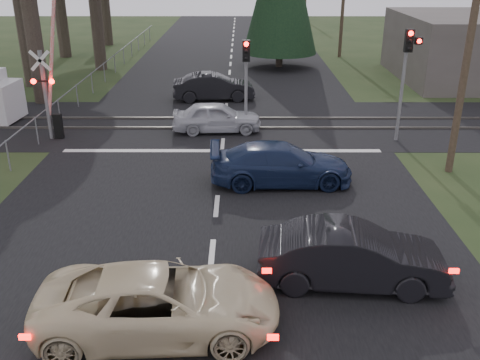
{
  "coord_description": "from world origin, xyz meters",
  "views": [
    {
      "loc": [
        0.78,
        -12.42,
        7.44
      ],
      "look_at": [
        0.75,
        2.07,
        1.3
      ],
      "focal_mm": 40.0,
      "sensor_mm": 36.0,
      "label": 1
    }
  ],
  "objects_px": {
    "crossing_signal": "(51,92)",
    "cream_coupe": "(159,302)",
    "dark_car_far": "(214,87)",
    "traffic_signal_right": "(407,64)",
    "utility_pole_near": "(470,41)",
    "dark_hatchback": "(352,256)",
    "traffic_signal_center": "(246,70)",
    "silver_car": "(217,117)",
    "blue_sedan": "(281,164)"
  },
  "relations": [
    {
      "from": "traffic_signal_right",
      "to": "utility_pole_near",
      "type": "relative_size",
      "value": 0.52
    },
    {
      "from": "traffic_signal_center",
      "to": "dark_hatchback",
      "type": "relative_size",
      "value": 0.91
    },
    {
      "from": "utility_pole_near",
      "to": "blue_sedan",
      "type": "height_order",
      "value": "utility_pole_near"
    },
    {
      "from": "dark_car_far",
      "to": "silver_car",
      "type": "bearing_deg",
      "value": 178.67
    },
    {
      "from": "traffic_signal_right",
      "to": "utility_pole_near",
      "type": "xyz_separation_m",
      "value": [
        0.95,
        -3.47,
        1.41
      ]
    },
    {
      "from": "dark_hatchback",
      "to": "traffic_signal_center",
      "type": "bearing_deg",
      "value": 16.0
    },
    {
      "from": "traffic_signal_right",
      "to": "dark_hatchback",
      "type": "bearing_deg",
      "value": -110.8
    },
    {
      "from": "crossing_signal",
      "to": "cream_coupe",
      "type": "distance_m",
      "value": 14.43
    },
    {
      "from": "silver_car",
      "to": "dark_car_far",
      "type": "bearing_deg",
      "value": 0.56
    },
    {
      "from": "silver_car",
      "to": "dark_car_far",
      "type": "xyz_separation_m",
      "value": [
        -0.41,
        5.71,
        0.05
      ]
    },
    {
      "from": "utility_pole_near",
      "to": "cream_coupe",
      "type": "xyz_separation_m",
      "value": [
        -9.44,
        -9.11,
        -4.02
      ]
    },
    {
      "from": "traffic_signal_center",
      "to": "dark_car_far",
      "type": "xyz_separation_m",
      "value": [
        -1.72,
        5.84,
        -2.08
      ]
    },
    {
      "from": "traffic_signal_center",
      "to": "dark_car_far",
      "type": "height_order",
      "value": "traffic_signal_center"
    },
    {
      "from": "dark_hatchback",
      "to": "dark_car_far",
      "type": "height_order",
      "value": "dark_hatchback"
    },
    {
      "from": "traffic_signal_center",
      "to": "blue_sedan",
      "type": "relative_size",
      "value": 0.83
    },
    {
      "from": "silver_car",
      "to": "dark_car_far",
      "type": "relative_size",
      "value": 0.9
    },
    {
      "from": "traffic_signal_center",
      "to": "silver_car",
      "type": "height_order",
      "value": "traffic_signal_center"
    },
    {
      "from": "crossing_signal",
      "to": "cream_coupe",
      "type": "height_order",
      "value": "crossing_signal"
    },
    {
      "from": "crossing_signal",
      "to": "traffic_signal_center",
      "type": "relative_size",
      "value": 1.7
    },
    {
      "from": "crossing_signal",
      "to": "dark_car_far",
      "type": "bearing_deg",
      "value": 45.77
    },
    {
      "from": "traffic_signal_right",
      "to": "cream_coupe",
      "type": "relative_size",
      "value": 0.92
    },
    {
      "from": "cream_coupe",
      "to": "dark_hatchback",
      "type": "distance_m",
      "value": 4.74
    },
    {
      "from": "silver_car",
      "to": "crossing_signal",
      "type": "bearing_deg",
      "value": 94.8
    },
    {
      "from": "crossing_signal",
      "to": "traffic_signal_center",
      "type": "distance_m",
      "value": 8.36
    },
    {
      "from": "crossing_signal",
      "to": "cream_coupe",
      "type": "xyz_separation_m",
      "value": [
        6.33,
        -12.9,
        -1.35
      ]
    },
    {
      "from": "dark_car_far",
      "to": "cream_coupe",
      "type": "bearing_deg",
      "value": 173.92
    },
    {
      "from": "dark_hatchback",
      "to": "blue_sedan",
      "type": "bearing_deg",
      "value": 16.06
    },
    {
      "from": "crossing_signal",
      "to": "traffic_signal_center",
      "type": "height_order",
      "value": "crossing_signal"
    },
    {
      "from": "traffic_signal_center",
      "to": "blue_sedan",
      "type": "height_order",
      "value": "traffic_signal_center"
    },
    {
      "from": "utility_pole_near",
      "to": "dark_hatchback",
      "type": "distance_m",
      "value": 9.74
    },
    {
      "from": "cream_coupe",
      "to": "silver_car",
      "type": "relative_size",
      "value": 1.28
    },
    {
      "from": "cream_coupe",
      "to": "dark_car_far",
      "type": "bearing_deg",
      "value": -3.96
    },
    {
      "from": "traffic_signal_right",
      "to": "dark_car_far",
      "type": "relative_size",
      "value": 1.06
    },
    {
      "from": "traffic_signal_right",
      "to": "dark_car_far",
      "type": "bearing_deg",
      "value": 139.59
    },
    {
      "from": "cream_coupe",
      "to": "silver_car",
      "type": "height_order",
      "value": "cream_coupe"
    },
    {
      "from": "traffic_signal_right",
      "to": "utility_pole_near",
      "type": "bearing_deg",
      "value": -74.66
    },
    {
      "from": "utility_pole_near",
      "to": "silver_car",
      "type": "height_order",
      "value": "utility_pole_near"
    },
    {
      "from": "crossing_signal",
      "to": "dark_hatchback",
      "type": "xyz_separation_m",
      "value": [
        10.72,
        -11.1,
        -1.31
      ]
    },
    {
      "from": "traffic_signal_center",
      "to": "dark_hatchback",
      "type": "height_order",
      "value": "traffic_signal_center"
    },
    {
      "from": "silver_car",
      "to": "dark_car_far",
      "type": "distance_m",
      "value": 5.72
    },
    {
      "from": "utility_pole_near",
      "to": "dark_car_far",
      "type": "distance_m",
      "value": 14.55
    },
    {
      "from": "traffic_signal_center",
      "to": "silver_car",
      "type": "distance_m",
      "value": 2.51
    },
    {
      "from": "crossing_signal",
      "to": "cream_coupe",
      "type": "bearing_deg",
      "value": -63.84
    },
    {
      "from": "utility_pole_near",
      "to": "cream_coupe",
      "type": "distance_m",
      "value": 13.72
    },
    {
      "from": "dark_hatchback",
      "to": "crossing_signal",
      "type": "bearing_deg",
      "value": 48.46
    },
    {
      "from": "blue_sedan",
      "to": "utility_pole_near",
      "type": "bearing_deg",
      "value": -82.28
    },
    {
      "from": "dark_hatchback",
      "to": "silver_car",
      "type": "xyz_separation_m",
      "value": [
        -3.76,
        12.13,
        -0.07
      ]
    },
    {
      "from": "traffic_signal_center",
      "to": "utility_pole_near",
      "type": "xyz_separation_m",
      "value": [
        7.5,
        -4.68,
        1.92
      ]
    },
    {
      "from": "traffic_signal_right",
      "to": "utility_pole_near",
      "type": "height_order",
      "value": "utility_pole_near"
    },
    {
      "from": "crossing_signal",
      "to": "blue_sedan",
      "type": "xyz_separation_m",
      "value": [
        9.45,
        -4.9,
        -1.34
      ]
    }
  ]
}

